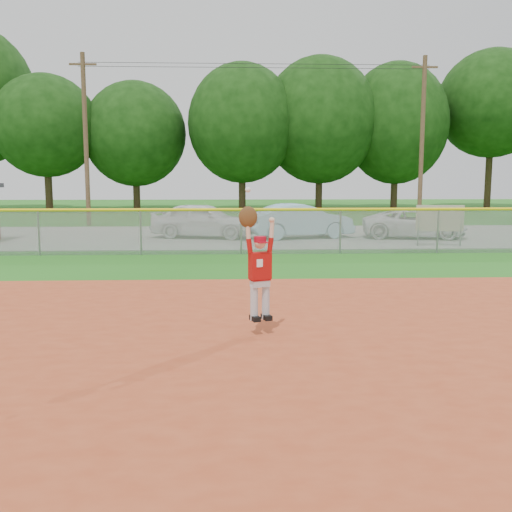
{
  "coord_description": "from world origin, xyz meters",
  "views": [
    {
      "loc": [
        -0.31,
        -8.96,
        2.53
      ],
      "look_at": [
        0.13,
        1.5,
        1.1
      ],
      "focal_mm": 40.0,
      "sensor_mm": 36.0,
      "label": 1
    }
  ],
  "objects_px": {
    "car_white_a": "(203,220)",
    "sponsor_sign": "(440,219)",
    "car_blue": "(301,221)",
    "car_white_b": "(414,224)",
    "ballplayer": "(258,264)"
  },
  "relations": [
    {
      "from": "car_white_b",
      "to": "car_white_a",
      "type": "bearing_deg",
      "value": 97.12
    },
    {
      "from": "sponsor_sign",
      "to": "ballplayer",
      "type": "distance_m",
      "value": 13.87
    },
    {
      "from": "car_white_a",
      "to": "ballplayer",
      "type": "height_order",
      "value": "ballplayer"
    },
    {
      "from": "ballplayer",
      "to": "car_blue",
      "type": "bearing_deg",
      "value": 80.58
    },
    {
      "from": "ballplayer",
      "to": "car_white_a",
      "type": "bearing_deg",
      "value": 96.12
    },
    {
      "from": "car_white_a",
      "to": "car_white_b",
      "type": "relative_size",
      "value": 1.02
    },
    {
      "from": "car_blue",
      "to": "ballplayer",
      "type": "bearing_deg",
      "value": 155.91
    },
    {
      "from": "car_white_a",
      "to": "car_blue",
      "type": "bearing_deg",
      "value": -80.02
    },
    {
      "from": "car_white_a",
      "to": "ballplayer",
      "type": "relative_size",
      "value": 2.06
    },
    {
      "from": "car_blue",
      "to": "car_white_b",
      "type": "distance_m",
      "value": 4.79
    },
    {
      "from": "car_white_a",
      "to": "sponsor_sign",
      "type": "xyz_separation_m",
      "value": [
        8.91,
        -3.41,
        0.25
      ]
    },
    {
      "from": "car_blue",
      "to": "car_white_b",
      "type": "height_order",
      "value": "car_blue"
    },
    {
      "from": "car_blue",
      "to": "ballplayer",
      "type": "xyz_separation_m",
      "value": [
        -2.47,
        -14.9,
        0.42
      ]
    },
    {
      "from": "car_blue",
      "to": "ballplayer",
      "type": "distance_m",
      "value": 15.11
    },
    {
      "from": "car_blue",
      "to": "car_white_b",
      "type": "relative_size",
      "value": 1.02
    }
  ]
}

